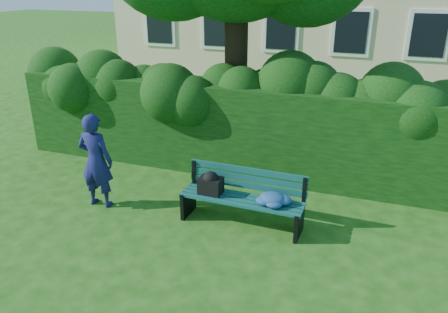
% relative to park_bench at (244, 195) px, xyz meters
% --- Properties ---
extents(ground, '(80.00, 80.00, 0.00)m').
position_rel_park_bench_xyz_m(ground, '(-0.48, -0.19, -0.51)').
color(ground, '#1A4D0F').
rests_on(ground, ground).
extents(hedge, '(10.00, 1.00, 1.80)m').
position_rel_park_bench_xyz_m(hedge, '(-0.48, 2.01, 0.39)').
color(hedge, black).
rests_on(hedge, ground).
extents(park_bench, '(2.00, 0.61, 0.89)m').
position_rel_park_bench_xyz_m(park_bench, '(0.00, 0.00, 0.00)').
color(park_bench, '#0E4942').
rests_on(park_bench, ground).
extents(man_reading, '(0.63, 0.43, 1.67)m').
position_rel_park_bench_xyz_m(man_reading, '(-2.56, -0.23, 0.33)').
color(man_reading, navy).
rests_on(man_reading, ground).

